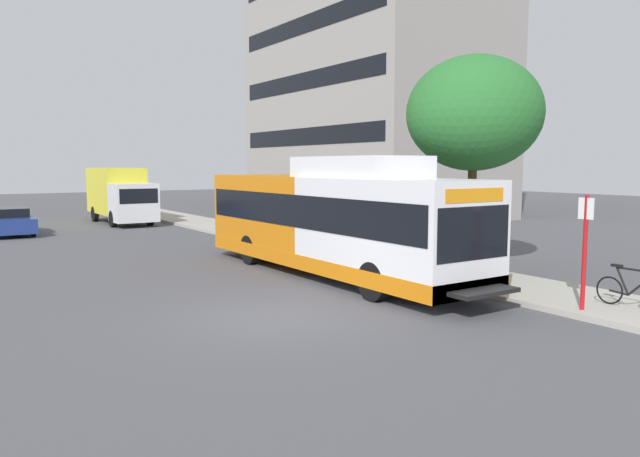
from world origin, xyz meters
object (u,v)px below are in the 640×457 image
Objects in this scene: transit_bus at (331,221)px; bicycle_parked at (633,290)px; parked_car_far_lane at (10,221)px; bus_stop_sign_pole at (585,244)px; box_truck_background at (120,194)px; street_tree_near_stop at (474,114)px.

transit_bus is 6.96× the size of bicycle_parked.
transit_bus is 19.01m from parked_car_far_lane.
parked_car_far_lane is (-6.92, 17.68, -1.04)m from transit_bus.
box_truck_background is at bearing 95.33° from bus_stop_sign_pole.
parked_car_far_lane is at bearing 111.37° from transit_bus.
transit_bus is 8.47m from bicycle_parked.
street_tree_near_stop is 0.95× the size of box_truck_background.
street_tree_near_stop is at bearing -60.64° from parked_car_far_lane.
bicycle_parked is 0.26× the size of street_tree_near_stop.
parked_car_far_lane is at bearing -153.70° from box_truck_background.
box_truck_background is at bearing 102.10° from street_tree_near_stop.
box_truck_background reaches higher than bicycle_parked.
bus_stop_sign_pole is (1.86, -7.29, -0.05)m from transit_bus.
street_tree_near_stop reaches higher than parked_car_far_lane.
box_truck_background reaches higher than parked_car_far_lane.
transit_bus is 2.72× the size of parked_car_far_lane.
bicycle_parked is 0.25× the size of box_truck_background.
box_truck_background is at bearing 26.30° from parked_car_far_lane.
transit_bus is 1.83× the size of street_tree_near_stop.
parked_car_far_lane reaches higher than bicycle_parked.
parked_car_far_lane is at bearing 109.38° from bus_stop_sign_pole.
bus_stop_sign_pole reaches higher than parked_car_far_lane.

